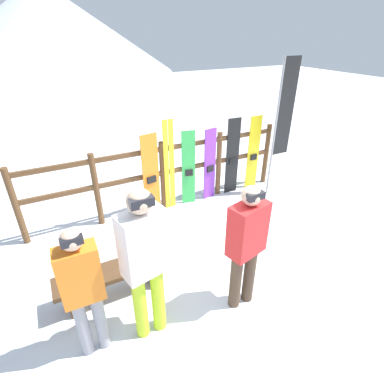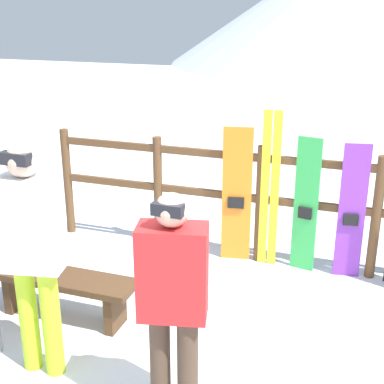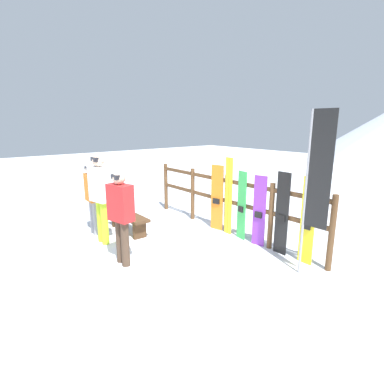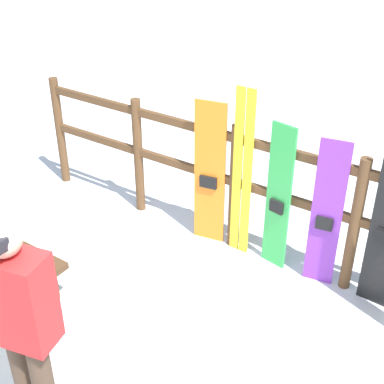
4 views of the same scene
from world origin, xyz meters
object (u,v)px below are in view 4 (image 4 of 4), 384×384
(bench, at_px, (0,256))
(ski_pair_yellow, at_px, (242,175))
(person_red, at_px, (20,319))
(snowboard_orange, at_px, (210,175))
(snowboard_purple, at_px, (326,216))
(snowboard_green, at_px, (278,199))

(bench, relative_size, ski_pair_yellow, 0.80)
(person_red, bearing_deg, bench, 149.34)
(snowboard_orange, relative_size, ski_pair_yellow, 0.88)
(snowboard_orange, xyz_separation_m, ski_pair_yellow, (0.35, 0.00, 0.10))
(person_red, height_order, ski_pair_yellow, ski_pair_yellow)
(bench, relative_size, snowboard_orange, 0.91)
(bench, distance_m, ski_pair_yellow, 2.30)
(bench, xyz_separation_m, snowboard_purple, (2.34, 1.65, 0.39))
(bench, xyz_separation_m, snowboard_green, (1.88, 1.65, 0.40))
(ski_pair_yellow, bearing_deg, bench, -132.10)
(bench, distance_m, person_red, 1.71)
(snowboard_orange, height_order, snowboard_green, snowboard_orange)
(ski_pair_yellow, xyz_separation_m, snowboard_green, (0.38, -0.00, -0.13))
(ski_pair_yellow, distance_m, snowboard_purple, 0.85)
(bench, height_order, snowboard_orange, snowboard_orange)
(bench, bearing_deg, snowboard_orange, 55.30)
(bench, xyz_separation_m, ski_pair_yellow, (1.50, 1.66, 0.53))
(person_red, height_order, snowboard_green, person_red)
(bench, height_order, snowboard_green, snowboard_green)
(snowboard_orange, distance_m, ski_pair_yellow, 0.37)
(person_red, xyz_separation_m, ski_pair_yellow, (0.13, 2.47, -0.09))
(snowboard_orange, bearing_deg, ski_pair_yellow, 0.55)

